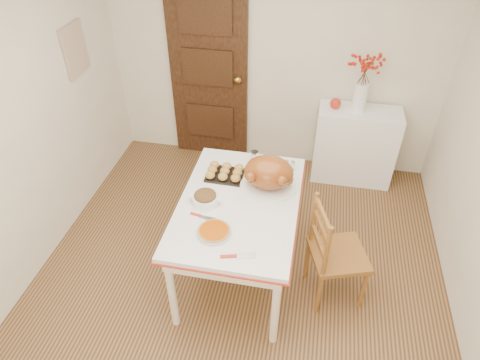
% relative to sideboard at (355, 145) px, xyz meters
% --- Properties ---
extents(floor, '(3.50, 4.00, 0.00)m').
position_rel_sideboard_xyz_m(floor, '(-0.94, -1.78, -0.42)').
color(floor, '#412A15').
rests_on(floor, ground).
extents(wall_back, '(3.50, 0.00, 2.50)m').
position_rel_sideboard_xyz_m(wall_back, '(-0.94, 0.22, 0.83)').
color(wall_back, beige).
rests_on(wall_back, ground).
extents(door_back, '(0.85, 0.06, 2.06)m').
position_rel_sideboard_xyz_m(door_back, '(-1.64, 0.19, 0.61)').
color(door_back, black).
rests_on(door_back, ground).
extents(photo_board, '(0.03, 0.35, 0.45)m').
position_rel_sideboard_xyz_m(photo_board, '(-2.67, -0.58, 1.08)').
color(photo_board, '#C1B492').
rests_on(photo_board, ground).
extents(sideboard, '(0.84, 0.37, 0.84)m').
position_rel_sideboard_xyz_m(sideboard, '(0.00, 0.00, 0.00)').
color(sideboard, white).
rests_on(sideboard, floor).
extents(kitchen_table, '(0.93, 1.35, 0.81)m').
position_rel_sideboard_xyz_m(kitchen_table, '(-0.95, -1.58, -0.02)').
color(kitchen_table, silver).
rests_on(kitchen_table, floor).
extents(chair_oak, '(0.53, 0.53, 0.94)m').
position_rel_sideboard_xyz_m(chair_oak, '(-0.15, -1.63, 0.05)').
color(chair_oak, '#935E22').
rests_on(chair_oak, floor).
extents(berry_vase, '(0.32, 0.32, 0.61)m').
position_rel_sideboard_xyz_m(berry_vase, '(-0.04, 0.00, 0.73)').
color(berry_vase, white).
rests_on(berry_vase, sideboard).
extents(apple, '(0.11, 0.11, 0.11)m').
position_rel_sideboard_xyz_m(apple, '(-0.27, 0.00, 0.48)').
color(apple, red).
rests_on(apple, sideboard).
extents(turkey_platter, '(0.53, 0.47, 0.28)m').
position_rel_sideboard_xyz_m(turkey_platter, '(-0.76, -1.36, 0.53)').
color(turkey_platter, '#974717').
rests_on(turkey_platter, kitchen_table).
extents(pumpkin_pie, '(0.28, 0.28, 0.05)m').
position_rel_sideboard_xyz_m(pumpkin_pie, '(-1.06, -1.94, 0.41)').
color(pumpkin_pie, '#A14103').
rests_on(pumpkin_pie, kitchen_table).
extents(stuffing_dish, '(0.29, 0.25, 0.10)m').
position_rel_sideboard_xyz_m(stuffing_dish, '(-1.20, -1.63, 0.44)').
color(stuffing_dish, '#583519').
rests_on(stuffing_dish, kitchen_table).
extents(rolls_tray, '(0.30, 0.24, 0.08)m').
position_rel_sideboard_xyz_m(rolls_tray, '(-1.13, -1.28, 0.43)').
color(rolls_tray, '#B3843A').
rests_on(rolls_tray, kitchen_table).
extents(pie_server, '(0.24, 0.13, 0.01)m').
position_rel_sideboard_xyz_m(pie_server, '(-0.85, -2.11, 0.40)').
color(pie_server, silver).
rests_on(pie_server, kitchen_table).
extents(carving_knife, '(0.23, 0.09, 0.01)m').
position_rel_sideboard_xyz_m(carving_knife, '(-1.17, -1.79, 0.40)').
color(carving_knife, silver).
rests_on(carving_knife, kitchen_table).
extents(drinking_glass, '(0.07, 0.07, 0.11)m').
position_rel_sideboard_xyz_m(drinking_glass, '(-0.92, -1.04, 0.45)').
color(drinking_glass, white).
rests_on(drinking_glass, kitchen_table).
extents(shaker_pair, '(0.09, 0.05, 0.08)m').
position_rel_sideboard_xyz_m(shaker_pair, '(-0.62, -1.08, 0.43)').
color(shaker_pair, white).
rests_on(shaker_pair, kitchen_table).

